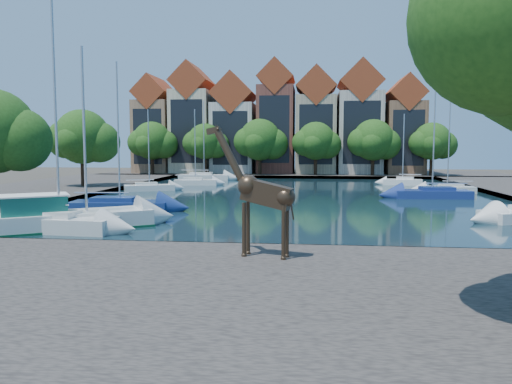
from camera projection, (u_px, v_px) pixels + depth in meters
ground at (278, 255)px, 21.52m from camera, size 160.00×160.00×0.00m
water_basin at (295, 197)px, 45.27m from camera, size 38.00×50.00×0.08m
near_quay at (261, 299)px, 14.57m from camera, size 50.00×14.00×0.50m
far_quay at (302, 174)px, 76.91m from camera, size 60.00×16.00×0.50m
left_quay at (35, 192)px, 48.00m from camera, size 14.00×52.00×0.50m
townhouse_west_end at (157, 128)px, 78.76m from camera, size 5.44×9.18×14.93m
townhouse_west_mid at (194, 123)px, 78.02m from camera, size 5.94×9.18×16.79m
townhouse_west_inner at (235, 128)px, 77.39m from camera, size 6.43×9.18×15.15m
townhouse_center at (276, 121)px, 76.58m from camera, size 5.44×9.18×16.93m
townhouse_east_inner at (316, 125)px, 75.98m from camera, size 5.94×9.18×15.79m
townhouse_east_mid at (359, 123)px, 75.23m from camera, size 6.43×9.18×16.65m
townhouse_east_end at (403, 129)px, 74.61m from camera, size 5.44×9.18×14.43m
far_tree_far_west at (153, 142)px, 73.41m from camera, size 7.28×5.60×7.68m
far_tree_west at (206, 143)px, 72.54m from camera, size 6.76×5.20×7.36m
far_tree_mid_west at (261, 141)px, 71.64m from camera, size 7.80×6.00×8.00m
far_tree_mid_east at (316, 142)px, 70.77m from camera, size 7.02×5.40×7.52m
far_tree_east at (374, 141)px, 69.88m from camera, size 7.54×5.80×7.84m
far_tree_far_east at (433, 143)px, 69.02m from camera, size 6.76×5.20×7.36m
side_tree_left_far at (83, 139)px, 51.13m from camera, size 7.28×5.60×7.88m
giraffe_statue at (260, 193)px, 18.79m from camera, size 3.44×1.16×4.95m
motorsailer at (60, 216)px, 27.42m from camera, size 9.12×7.27×10.04m
sailboat_left_a at (59, 220)px, 26.73m from camera, size 6.19×2.56×12.34m
sailboat_left_b at (120, 204)px, 35.17m from camera, size 7.02×2.95×10.37m
sailboat_left_c at (149, 186)px, 50.84m from camera, size 5.26×3.61×8.23m
sailboat_left_d at (195, 181)px, 58.03m from camera, size 5.10×2.52×8.76m
sailboat_left_e at (204, 176)px, 66.41m from camera, size 6.71×2.65×10.44m
sailboat_right_b at (432, 192)px, 43.80m from camera, size 6.61×2.66×10.20m
sailboat_right_c at (447, 188)px, 48.68m from camera, size 5.15×1.98×9.54m
sailboat_right_d at (402, 180)px, 58.10m from camera, size 4.62×2.32×8.24m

